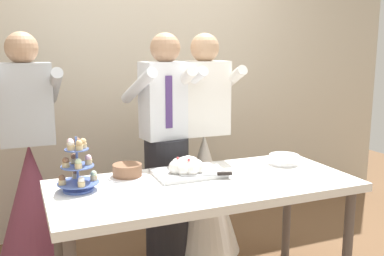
% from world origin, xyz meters
% --- Properties ---
extents(rear_wall, '(5.20, 0.10, 2.90)m').
position_xyz_m(rear_wall, '(0.00, 1.38, 1.45)').
color(rear_wall, beige).
rests_on(rear_wall, ground_plane).
extents(dessert_table, '(1.80, 0.80, 0.78)m').
position_xyz_m(dessert_table, '(0.00, 0.00, 0.70)').
color(dessert_table, white).
rests_on(dessert_table, ground_plane).
extents(cupcake_stand, '(0.23, 0.23, 0.31)m').
position_xyz_m(cupcake_stand, '(-0.71, 0.13, 0.90)').
color(cupcake_stand, '#4C66B2').
rests_on(cupcake_stand, dessert_table).
extents(main_cake_tray, '(0.43, 0.34, 0.12)m').
position_xyz_m(main_cake_tray, '(-0.04, 0.17, 0.82)').
color(main_cake_tray, silver).
rests_on(main_cake_tray, dessert_table).
extents(plate_stack, '(0.21, 0.21, 0.07)m').
position_xyz_m(plate_stack, '(0.66, 0.16, 0.81)').
color(plate_stack, white).
rests_on(plate_stack, dessert_table).
extents(round_cake, '(0.24, 0.24, 0.08)m').
position_xyz_m(round_cake, '(-0.40, 0.26, 0.81)').
color(round_cake, white).
rests_on(round_cake, dessert_table).
extents(person_groom, '(0.52, 0.54, 1.66)m').
position_xyz_m(person_groom, '(-0.02, 0.63, 0.75)').
color(person_groom, '#232328').
rests_on(person_groom, ground_plane).
extents(person_bride, '(0.56, 0.56, 1.66)m').
position_xyz_m(person_bride, '(0.29, 0.65, 0.58)').
color(person_bride, white).
rests_on(person_bride, ground_plane).
extents(person_guest, '(0.56, 0.56, 1.66)m').
position_xyz_m(person_guest, '(-0.94, 0.80, 0.58)').
color(person_guest, brown).
rests_on(person_guest, ground_plane).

